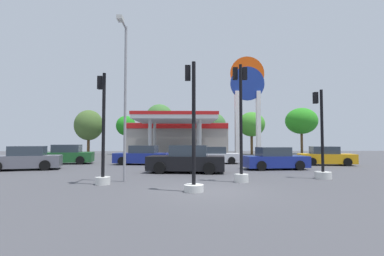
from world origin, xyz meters
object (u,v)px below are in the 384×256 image
(station_pole_sign, at_px, (247,95))
(car_3, at_px, (326,157))
(car_0, at_px, (187,160))
(tree_1, at_px, (126,126))
(car_2, at_px, (65,155))
(car_1, at_px, (215,156))
(traffic_signal_3, at_px, (322,156))
(traffic_signal_1, at_px, (193,150))
(tree_3, at_px, (212,125))
(car_6, at_px, (142,156))
(tree_0, at_px, (89,125))
(traffic_signal_0, at_px, (241,136))
(car_4, at_px, (275,159))
(tree_2, at_px, (159,117))
(tree_4, at_px, (252,124))
(car_5, at_px, (25,159))
(traffic_signal_2, at_px, (103,147))
(corner_streetlamp, at_px, (124,87))
(tree_5, at_px, (301,121))

(station_pole_sign, relative_size, car_3, 2.48)
(car_0, xyz_separation_m, tree_1, (-8.59, 24.32, 3.36))
(station_pole_sign, relative_size, car_2, 2.29)
(car_1, relative_size, traffic_signal_3, 0.89)
(traffic_signal_1, xyz_separation_m, tree_3, (3.61, 29.72, 2.68))
(car_6, bearing_deg, tree_0, 119.84)
(car_2, xyz_separation_m, traffic_signal_1, (10.11, -13.26, 0.81))
(car_3, height_order, traffic_signal_0, traffic_signal_0)
(car_4, xyz_separation_m, traffic_signal_1, (-5.66, -8.20, 0.86))
(tree_2, relative_size, tree_4, 1.19)
(car_3, height_order, tree_0, tree_0)
(car_2, relative_size, tree_4, 0.77)
(car_5, bearing_deg, car_0, -10.08)
(traffic_signal_2, bearing_deg, tree_4, 64.81)
(tree_3, bearing_deg, car_2, -129.82)
(tree_0, height_order, tree_3, tree_0)
(traffic_signal_1, height_order, tree_3, tree_3)
(corner_streetlamp, bearing_deg, tree_2, 91.72)
(car_2, xyz_separation_m, car_3, (20.83, -1.77, -0.06))
(car_3, bearing_deg, tree_3, 111.29)
(car_4, distance_m, traffic_signal_2, 11.46)
(station_pole_sign, distance_m, car_1, 8.85)
(station_pole_sign, height_order, car_2, station_pole_sign)
(car_2, bearing_deg, station_pole_sign, 17.83)
(car_4, xyz_separation_m, tree_4, (3.53, 21.27, 3.60))
(station_pole_sign, relative_size, tree_0, 1.69)
(car_2, relative_size, car_5, 1.01)
(tree_1, xyz_separation_m, corner_streetlamp, (5.71, -28.30, 0.22))
(tree_2, bearing_deg, car_6, -89.36)
(tree_2, relative_size, tree_3, 1.20)
(station_pole_sign, distance_m, tree_4, 11.61)
(car_0, distance_m, tree_3, 23.83)
(car_5, bearing_deg, traffic_signal_2, -43.62)
(car_3, xyz_separation_m, tree_0, (-24.63, 18.74, 3.49))
(car_3, bearing_deg, car_1, 167.96)
(car_5, distance_m, traffic_signal_3, 17.78)
(traffic_signal_3, bearing_deg, tree_2, 111.23)
(traffic_signal_1, height_order, corner_streetlamp, corner_streetlamp)
(car_2, bearing_deg, traffic_signal_2, -61.14)
(tree_1, bearing_deg, car_3, -44.70)
(tree_3, bearing_deg, tree_4, -2.57)
(car_5, relative_size, traffic_signal_0, 0.86)
(tree_1, bearing_deg, car_5, -94.71)
(traffic_signal_0, xyz_separation_m, tree_1, (-11.02, 28.37, 2.01))
(station_pole_sign, relative_size, car_5, 2.31)
(tree_2, xyz_separation_m, tree_5, (20.95, 1.08, -0.41))
(car_6, bearing_deg, car_4, -24.17)
(traffic_signal_1, relative_size, traffic_signal_3, 1.09)
(corner_streetlamp, bearing_deg, traffic_signal_1, -38.98)
(tree_2, distance_m, corner_streetlamp, 27.71)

